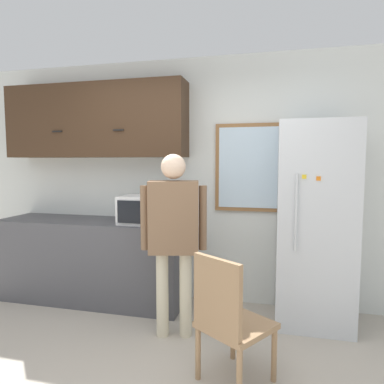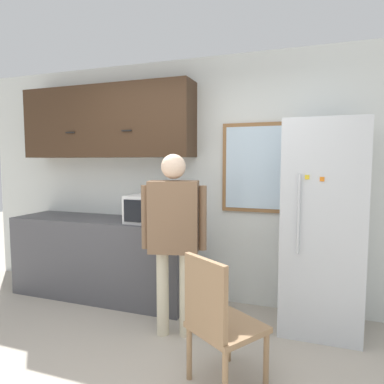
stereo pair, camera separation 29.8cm
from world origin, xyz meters
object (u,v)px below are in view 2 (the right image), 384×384
object	(u,v)px
refrigerator	(321,227)
person	(174,227)
microwave	(150,209)
chair	(218,318)

from	to	relation	value
refrigerator	person	bearing A→B (deg)	-155.44
microwave	refrigerator	world-z (taller)	refrigerator
refrigerator	chair	bearing A→B (deg)	-120.53
person	chair	bearing A→B (deg)	-59.23
microwave	chair	size ratio (longest dim) A/B	0.50
microwave	person	xyz separation A→B (m)	(0.49, -0.53, -0.07)
microwave	person	world-z (taller)	person
person	chair	distance (m)	0.94
person	microwave	bearing A→B (deg)	119.39
person	refrigerator	distance (m)	1.36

